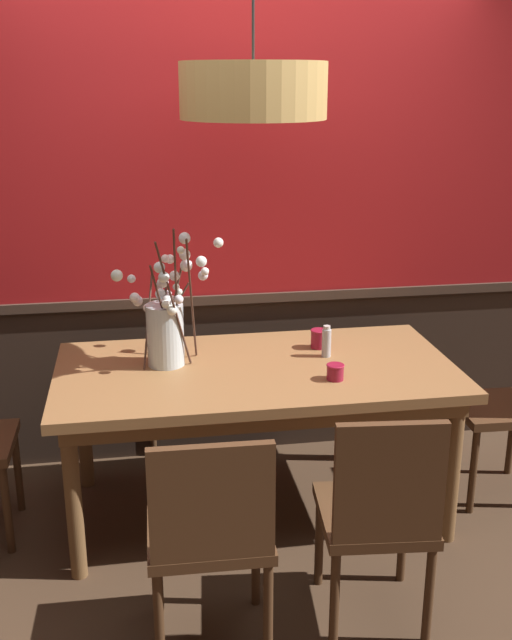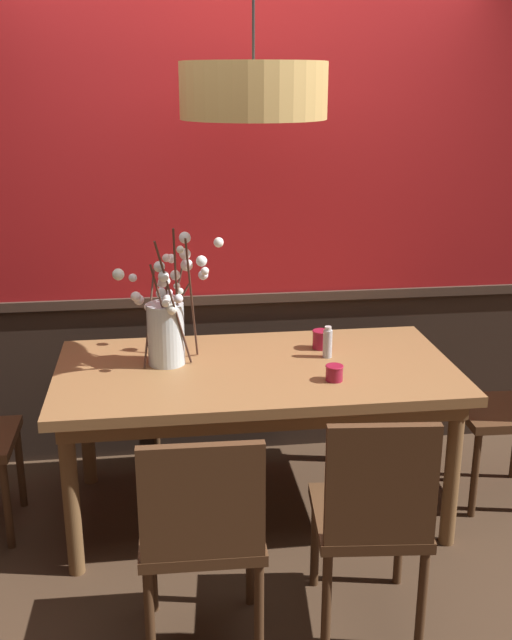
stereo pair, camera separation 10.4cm
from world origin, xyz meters
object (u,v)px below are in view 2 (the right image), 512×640
chair_near_side_left (202,530)px  chair_far_side_left (182,351)px  candle_holder_nearer_center (321,339)px  pendant_lamp (253,91)px  vase_with_blossoms (167,323)px  candle_holder_nearer_edge (334,373)px  dining_table (256,383)px  condiment_bottle (328,343)px  chair_near_side_right (373,512)px

chair_near_side_left → chair_far_side_left: size_ratio=1.00×
candle_holder_nearer_center → pendant_lamp: size_ratio=0.10×
candle_holder_nearer_center → pendant_lamp: (-0.35, -0.17, 1.18)m
chair_near_side_left → vase_with_blossoms: vase_with_blossoms is taller
candle_holder_nearer_center → pendant_lamp: pendant_lamp is taller
chair_near_side_left → candle_holder_nearer_edge: size_ratio=11.04×
vase_with_blossoms → candle_holder_nearer_center: (0.75, 0.10, -0.15)m
chair_near_side_left → vase_with_blossoms: bearing=95.0°
dining_table → candle_holder_nearer_center: candle_holder_nearer_center is taller
condiment_bottle → dining_table: bearing=-167.6°
chair_near_side_left → candle_holder_nearer_edge: bearing=47.7°
chair_near_side_left → candle_holder_nearer_edge: (0.63, 0.70, 0.29)m
chair_near_side_left → vase_with_blossoms: (-0.09, 1.01, 0.45)m
dining_table → condiment_bottle: (0.35, 0.08, 0.16)m
candle_holder_nearer_center → condiment_bottle: 0.13m
dining_table → chair_near_side_right: size_ratio=2.00×
chair_far_side_left → pendant_lamp: 1.74m
vase_with_blossoms → chair_far_side_left: bearing=83.8°
chair_near_side_right → candle_holder_nearer_edge: size_ratio=11.39×
candle_holder_nearer_edge → pendant_lamp: pendant_lamp is taller
chair_far_side_left → vase_with_blossoms: vase_with_blossoms is taller
chair_near_side_left → candle_holder_nearer_center: size_ratio=9.50×
chair_near_side_right → vase_with_blossoms: (-0.72, 0.98, 0.44)m
chair_far_side_left → candle_holder_nearer_edge: size_ratio=11.09×
chair_near_side_left → candle_holder_nearer_center: chair_near_side_left is taller
dining_table → candle_holder_nearer_edge: candle_holder_nearer_edge is taller
candle_holder_nearer_edge → vase_with_blossoms: bearing=156.7°
chair_far_side_left → chair_near_side_right: chair_near_side_right is taller
dining_table → pendant_lamp: (-0.01, 0.03, 1.31)m
dining_table → candle_holder_nearer_center: (0.35, 0.20, 0.13)m
vase_with_blossoms → pendant_lamp: 1.10m
vase_with_blossoms → condiment_bottle: 0.77m
dining_table → condiment_bottle: bearing=12.4°
dining_table → chair_far_side_left: bearing=109.0°
chair_far_side_left → vase_with_blossoms: 0.93m
chair_near_side_left → dining_table: bearing=71.0°
chair_far_side_left → candle_holder_nearer_edge: (0.63, -1.12, 0.28)m
pendant_lamp → vase_with_blossoms: bearing=170.2°
chair_near_side_left → chair_far_side_left: 1.82m
chair_near_side_right → candle_holder_nearer_edge: bearing=89.7°
chair_far_side_left → condiment_bottle: bearing=-51.3°
chair_near_side_left → pendant_lamp: bearing=71.9°
chair_near_side_left → condiment_bottle: (0.67, 0.99, 0.32)m
chair_near_side_left → pendant_lamp: pendant_lamp is taller
candle_holder_nearer_edge → pendant_lamp: (-0.33, 0.24, 1.19)m
candle_holder_nearer_edge → chair_near_side_right: bearing=-90.3°
chair_near_side_right → condiment_bottle: size_ratio=5.98×
dining_table → vase_with_blossoms: size_ratio=2.78×
dining_table → condiment_bottle: 0.39m
candle_holder_nearer_center → vase_with_blossoms: bearing=-172.3°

